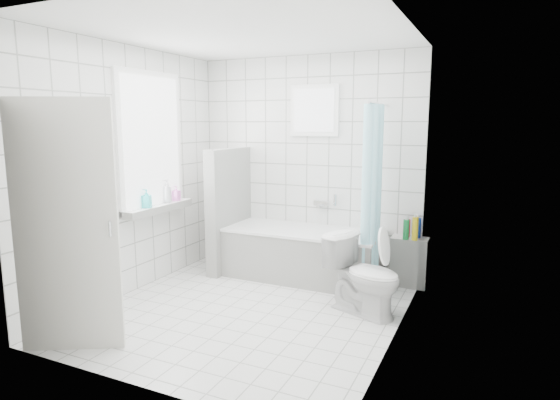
% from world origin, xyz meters
% --- Properties ---
extents(ground, '(3.00, 3.00, 0.00)m').
position_xyz_m(ground, '(0.00, 0.00, 0.00)').
color(ground, white).
rests_on(ground, ground).
extents(ceiling, '(3.00, 3.00, 0.00)m').
position_xyz_m(ceiling, '(0.00, 0.00, 2.60)').
color(ceiling, white).
rests_on(ceiling, ground).
extents(wall_back, '(2.80, 0.02, 2.60)m').
position_xyz_m(wall_back, '(0.00, 1.50, 1.30)').
color(wall_back, white).
rests_on(wall_back, ground).
extents(wall_front, '(2.80, 0.02, 2.60)m').
position_xyz_m(wall_front, '(0.00, -1.50, 1.30)').
color(wall_front, white).
rests_on(wall_front, ground).
extents(wall_left, '(0.02, 3.00, 2.60)m').
position_xyz_m(wall_left, '(-1.40, 0.00, 1.30)').
color(wall_left, white).
rests_on(wall_left, ground).
extents(wall_right, '(0.02, 3.00, 2.60)m').
position_xyz_m(wall_right, '(1.40, 0.00, 1.30)').
color(wall_right, white).
rests_on(wall_right, ground).
extents(window_left, '(0.01, 0.90, 1.40)m').
position_xyz_m(window_left, '(-1.35, 0.30, 1.60)').
color(window_left, white).
rests_on(window_left, wall_left).
extents(window_back, '(0.50, 0.01, 0.50)m').
position_xyz_m(window_back, '(0.10, 1.46, 1.95)').
color(window_back, white).
rests_on(window_back, wall_back).
extents(window_sill, '(0.18, 1.02, 0.08)m').
position_xyz_m(window_sill, '(-1.31, 0.30, 0.86)').
color(window_sill, white).
rests_on(window_sill, wall_left).
extents(door, '(0.72, 0.42, 2.00)m').
position_xyz_m(door, '(-0.90, -1.29, 1.00)').
color(door, silver).
rests_on(door, ground).
extents(bathtub, '(1.80, 0.77, 0.58)m').
position_xyz_m(bathtub, '(0.11, 1.13, 0.29)').
color(bathtub, white).
rests_on(bathtub, ground).
extents(partition_wall, '(0.15, 0.85, 1.50)m').
position_xyz_m(partition_wall, '(-0.86, 1.07, 0.75)').
color(partition_wall, white).
rests_on(partition_wall, ground).
extents(tiled_ledge, '(0.40, 0.24, 0.55)m').
position_xyz_m(tiled_ledge, '(1.29, 1.38, 0.28)').
color(tiled_ledge, white).
rests_on(tiled_ledge, ground).
extents(toilet, '(0.84, 0.65, 0.75)m').
position_xyz_m(toilet, '(1.03, 0.41, 0.38)').
color(toilet, white).
rests_on(toilet, ground).
extents(curtain_rod, '(0.02, 0.80, 0.02)m').
position_xyz_m(curtain_rod, '(0.95, 1.10, 2.00)').
color(curtain_rod, silver).
rests_on(curtain_rod, wall_back).
extents(shower_curtain, '(0.14, 0.48, 1.78)m').
position_xyz_m(shower_curtain, '(0.95, 0.97, 1.10)').
color(shower_curtain, '#56E3FD').
rests_on(shower_curtain, curtain_rod).
extents(tub_faucet, '(0.18, 0.06, 0.06)m').
position_xyz_m(tub_faucet, '(0.21, 1.46, 0.85)').
color(tub_faucet, silver).
rests_on(tub_faucet, wall_back).
extents(sill_bottles, '(0.13, 0.62, 0.26)m').
position_xyz_m(sill_bottles, '(-1.30, 0.38, 1.01)').
color(sill_bottles, '#2CC5C6').
rests_on(sill_bottles, window_sill).
extents(ledge_bottles, '(0.18, 0.20, 0.26)m').
position_xyz_m(ledge_bottles, '(1.31, 1.34, 0.66)').
color(ledge_bottles, yellow).
rests_on(ledge_bottles, tiled_ledge).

